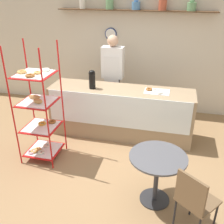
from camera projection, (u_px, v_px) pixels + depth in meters
name	position (u px, v px, depth m)	size (l,w,h in m)	color
ground_plane	(107.00, 166.00, 4.21)	(14.00, 14.00, 0.00)	olive
back_wall	(134.00, 48.00, 5.71)	(10.00, 0.30, 2.70)	beige
display_counter	(121.00, 112.00, 4.91)	(2.62, 0.66, 0.93)	#937A5B
pastry_rack	(39.00, 113.00, 4.10)	(0.58, 0.58, 1.90)	#B71414
person_worker	(113.00, 75.00, 5.27)	(0.42, 0.23, 1.77)	#282833
cafe_table	(157.00, 167.00, 3.31)	(0.73, 0.73, 0.71)	#262628
cafe_chair	(194.00, 199.00, 2.83)	(0.53, 0.53, 0.88)	black
coffee_carafe	(92.00, 80.00, 4.67)	(0.12, 0.12, 0.34)	black
donut_tray_counter	(156.00, 91.00, 4.57)	(0.43, 0.30, 0.05)	white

